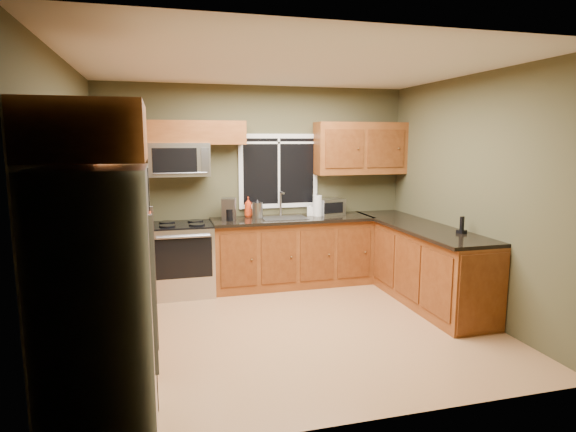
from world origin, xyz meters
name	(u,v)px	position (x,y,z in m)	size (l,w,h in m)	color
floor	(292,328)	(0.00, 0.00, 0.00)	(4.20, 4.20, 0.00)	#A87549
ceiling	(292,65)	(0.00, 0.00, 2.70)	(4.20, 4.20, 0.00)	white
back_wall	(257,186)	(0.00, 1.80, 1.35)	(4.20, 4.20, 0.00)	#45422A
front_wall	(364,235)	(0.00, -1.80, 1.35)	(4.20, 4.20, 0.00)	#45422A
left_wall	(70,210)	(-2.10, 0.00, 1.35)	(3.60, 3.60, 0.00)	#45422A
right_wall	(471,196)	(2.10, 0.00, 1.35)	(3.60, 3.60, 0.00)	#45422A
window	(279,171)	(0.30, 1.78, 1.55)	(1.12, 0.03, 1.02)	white
base_cabinets_left	(115,287)	(-1.80, 0.48, 0.45)	(0.60, 2.65, 0.90)	brown
countertop_left	(115,243)	(-1.78, 0.48, 0.92)	(0.65, 2.65, 0.04)	black
base_cabinets_back	(292,253)	(0.42, 1.50, 0.45)	(2.17, 0.60, 0.90)	brown
countertop_back	(293,219)	(0.42, 1.48, 0.92)	(2.17, 0.65, 0.04)	black
base_cabinets_peninsula	(419,263)	(1.80, 0.54, 0.45)	(0.60, 2.52, 0.90)	brown
countertop_peninsula	(418,226)	(1.78, 0.55, 0.92)	(0.65, 2.50, 0.04)	black
upper_cabinets_left	(93,152)	(-1.94, 0.48, 1.86)	(0.33, 2.65, 0.72)	brown
upper_cabinets_back_left	(194,133)	(-0.85, 1.64, 2.07)	(1.30, 0.33, 0.30)	brown
upper_cabinets_back_right	(360,148)	(1.45, 1.64, 1.86)	(1.30, 0.33, 0.72)	brown
upper_cabinet_over_fridge	(87,132)	(-1.74, -1.30, 2.03)	(0.72, 0.90, 0.38)	brown
refrigerator	(98,299)	(-1.74, -1.30, 0.90)	(0.74, 0.90, 1.80)	#B7B7BC
range	(183,259)	(-1.05, 1.47, 0.47)	(0.76, 0.69, 0.94)	#B7B7BC
microwave	(179,160)	(-1.05, 1.61, 1.73)	(0.76, 0.41, 0.42)	#B7B7BC
sink	(284,217)	(0.30, 1.49, 0.95)	(0.60, 0.42, 0.36)	slate
toaster_oven	(330,207)	(1.00, 1.62, 1.05)	(0.40, 0.34, 0.22)	#B7B7BC
coffee_maker	(229,210)	(-0.44, 1.51, 1.07)	(0.22, 0.26, 0.29)	slate
kettle	(257,209)	(-0.05, 1.56, 1.06)	(0.16, 0.16, 0.26)	#B7B7BC
paper_towel_roll	(317,206)	(0.78, 1.53, 1.08)	(0.15, 0.15, 0.31)	white
soap_bottle_a	(248,207)	(-0.15, 1.70, 1.08)	(0.11, 0.11, 0.27)	red
soap_bottle_b	(310,209)	(0.70, 1.60, 1.03)	(0.08, 0.08, 0.18)	white
cordless_phone	(462,228)	(1.96, -0.07, 1.00)	(0.11, 0.11, 0.19)	black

